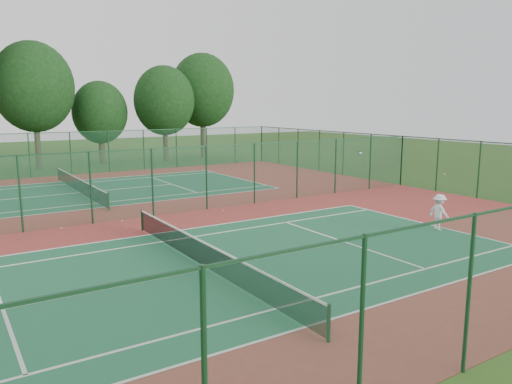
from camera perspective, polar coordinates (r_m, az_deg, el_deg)
ground at (r=25.70m, az=-14.82°, el=-3.08°), size 120.00×120.00×0.00m
red_pad at (r=25.70m, az=-14.82°, el=-3.07°), size 40.00×36.00×0.01m
court_near at (r=17.64m, az=-5.62°, el=-8.74°), size 23.77×10.97×0.01m
court_far at (r=34.23m, az=-19.49°, el=-0.08°), size 23.77×10.97×0.01m
fence_north at (r=42.76m, az=-22.44°, el=4.01°), size 40.00×0.09×3.50m
fence_south at (r=10.34m, az=18.19°, el=-12.73°), size 40.00×0.09×3.50m
fence_east at (r=36.67m, az=16.29°, el=3.49°), size 0.09×36.00×3.50m
fence_divider at (r=25.37m, az=-15.00°, el=0.80°), size 40.00×0.09×3.50m
tennis_net_near at (r=17.47m, az=-5.65°, el=-7.10°), size 0.10×12.90×0.97m
tennis_net_far at (r=34.15m, az=-19.55°, el=0.79°), size 0.10×12.90×0.97m
player_near at (r=24.09m, az=20.20°, el=-2.17°), size 0.63×1.08×1.65m
stray_ball_a at (r=25.35m, az=-15.06°, el=-3.17°), size 0.06×0.06×0.06m
stray_ball_b at (r=26.86m, az=-3.78°, el=-2.11°), size 0.06×0.06×0.06m
stray_ball_c at (r=24.70m, az=-21.35°, el=-3.85°), size 0.08×0.08×0.08m
evergreen_row at (r=49.15m, az=-23.06°, el=2.58°), size 39.00×5.00×12.00m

